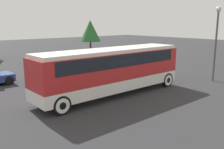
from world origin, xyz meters
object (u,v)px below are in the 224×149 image
at_px(parked_car_mid, 114,65).
at_px(lamp_post, 217,33).
at_px(parked_car_near, 104,62).
at_px(tour_bus, 113,67).

xyz_separation_m(parked_car_mid, lamp_post, (3.92, -8.38, 3.34)).
xyz_separation_m(parked_car_near, parked_car_mid, (-0.47, -2.18, -0.02)).
height_order(tour_bus, parked_car_mid, tour_bus).
relative_size(tour_bus, parked_car_mid, 2.60).
xyz_separation_m(tour_bus, lamp_post, (9.21, -2.44, 2.10)).
bearing_deg(parked_car_near, tour_bus, -125.36).
distance_m(parked_car_near, parked_car_mid, 2.23).
bearing_deg(lamp_post, parked_car_mid, 115.07).
bearing_deg(parked_car_mid, tour_bus, -131.73).
relative_size(parked_car_mid, lamp_post, 0.69).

